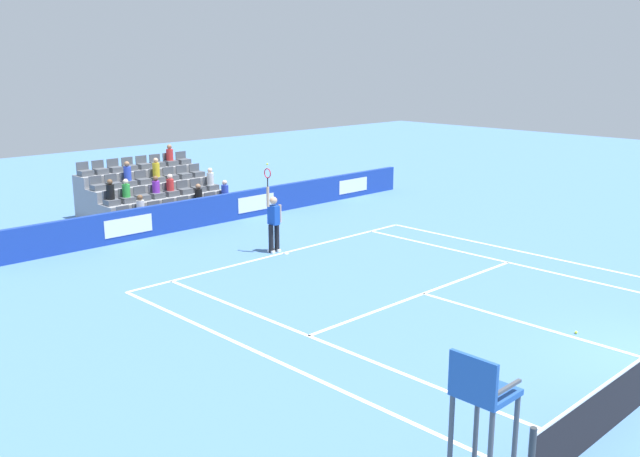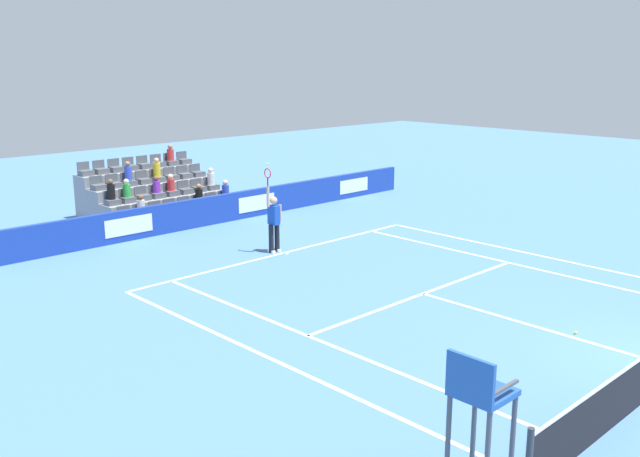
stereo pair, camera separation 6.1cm
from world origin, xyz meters
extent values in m
cube|color=white|center=(0.00, -11.89, 0.00)|extent=(10.97, 0.10, 0.01)
cube|color=white|center=(0.00, -6.40, 0.00)|extent=(8.23, 0.10, 0.01)
cube|color=white|center=(0.00, -3.20, 0.00)|extent=(0.10, 6.40, 0.01)
cube|color=white|center=(4.12, -5.95, 0.00)|extent=(0.10, 11.89, 0.01)
cube|color=white|center=(-4.12, -5.95, 0.00)|extent=(0.10, 11.89, 0.01)
cube|color=white|center=(5.49, -5.95, 0.00)|extent=(0.10, 11.89, 0.01)
cube|color=white|center=(-5.49, -5.95, 0.00)|extent=(0.10, 11.89, 0.01)
cube|color=white|center=(0.00, -11.79, 0.00)|extent=(0.10, 0.20, 0.01)
cube|color=#193899|center=(0.00, -16.69, 0.53)|extent=(21.88, 0.20, 1.05)
cube|color=white|center=(-8.20, -16.58, 0.53)|extent=(1.75, 0.01, 0.59)
cube|color=white|center=(-2.73, -16.58, 0.53)|extent=(1.75, 0.01, 0.59)
cube|color=white|center=(2.73, -16.58, 0.53)|extent=(1.75, 0.01, 0.59)
cylinder|color=black|center=(0.03, -12.19, 0.45)|extent=(0.16, 0.16, 0.90)
cylinder|color=black|center=(0.27, -12.19, 0.45)|extent=(0.16, 0.16, 0.90)
cube|color=white|center=(0.03, -12.19, 0.04)|extent=(0.12, 0.26, 0.08)
cube|color=white|center=(0.27, -12.19, 0.04)|extent=(0.12, 0.26, 0.08)
cube|color=#1947B2|center=(0.15, -12.19, 1.20)|extent=(0.22, 0.36, 0.60)
sphere|color=#D3A884|center=(0.15, -12.19, 1.66)|extent=(0.24, 0.24, 0.24)
cylinder|color=#D3A884|center=(0.37, -12.19, 1.81)|extent=(0.09, 0.09, 0.62)
cylinder|color=#D3A884|center=(-0.07, -12.14, 1.22)|extent=(0.09, 0.09, 0.56)
cylinder|color=black|center=(0.37, -12.19, 2.26)|extent=(0.04, 0.04, 0.28)
torus|color=red|center=(0.37, -12.19, 2.54)|extent=(0.03, 0.31, 0.31)
sphere|color=#D1E533|center=(0.37, -12.19, 2.82)|extent=(0.07, 0.07, 0.07)
cylinder|color=#474C54|center=(6.39, -0.62, 0.85)|extent=(0.07, 0.07, 1.71)
cylinder|color=#474C54|center=(6.39, -0.02, 0.85)|extent=(0.07, 0.07, 1.71)
cylinder|color=#474C54|center=(6.99, -0.62, 0.85)|extent=(0.07, 0.07, 1.71)
cube|color=#23519E|center=(6.69, -0.32, 1.75)|extent=(0.70, 0.70, 0.08)
cube|color=#23519E|center=(7.01, -0.32, 2.06)|extent=(0.06, 0.70, 0.55)
cube|color=#474C54|center=(6.69, -0.64, 1.93)|extent=(0.56, 0.05, 0.04)
cube|color=#474C54|center=(6.69, 0.00, 1.93)|extent=(0.56, 0.05, 0.04)
cube|color=gray|center=(0.00, -17.77, 0.21)|extent=(4.96, 0.95, 0.42)
cube|color=#545960|center=(-2.17, -17.77, 0.52)|extent=(0.48, 0.44, 0.20)
cube|color=#545960|center=(-2.17, -17.97, 0.77)|extent=(0.48, 0.04, 0.30)
cube|color=#545960|center=(-1.55, -17.77, 0.52)|extent=(0.48, 0.44, 0.20)
cube|color=#545960|center=(-1.55, -17.97, 0.77)|extent=(0.48, 0.04, 0.30)
cube|color=#545960|center=(-0.93, -17.77, 0.52)|extent=(0.48, 0.44, 0.20)
cube|color=#545960|center=(-0.93, -17.97, 0.77)|extent=(0.48, 0.04, 0.30)
cube|color=#545960|center=(-0.31, -17.77, 0.52)|extent=(0.48, 0.44, 0.20)
cube|color=#545960|center=(-0.31, -17.97, 0.77)|extent=(0.48, 0.04, 0.30)
cube|color=#545960|center=(0.31, -17.77, 0.52)|extent=(0.48, 0.44, 0.20)
cube|color=#545960|center=(0.31, -17.97, 0.77)|extent=(0.48, 0.04, 0.30)
cube|color=#545960|center=(0.93, -17.77, 0.52)|extent=(0.48, 0.44, 0.20)
cube|color=#545960|center=(0.93, -17.97, 0.77)|extent=(0.48, 0.04, 0.30)
cube|color=#545960|center=(1.55, -17.77, 0.52)|extent=(0.48, 0.44, 0.20)
cube|color=#545960|center=(1.55, -17.97, 0.77)|extent=(0.48, 0.04, 0.30)
cube|color=#545960|center=(2.17, -17.77, 0.52)|extent=(0.48, 0.44, 0.20)
cube|color=#545960|center=(2.17, -17.97, 0.77)|extent=(0.48, 0.04, 0.30)
cube|color=gray|center=(0.00, -18.72, 0.42)|extent=(4.96, 0.95, 0.84)
cube|color=#545960|center=(-2.17, -18.72, 0.94)|extent=(0.48, 0.44, 0.20)
cube|color=#545960|center=(-2.17, -18.92, 1.19)|extent=(0.48, 0.04, 0.30)
cube|color=#545960|center=(-1.55, -18.72, 0.94)|extent=(0.48, 0.44, 0.20)
cube|color=#545960|center=(-1.55, -18.92, 1.19)|extent=(0.48, 0.04, 0.30)
cube|color=#545960|center=(-0.93, -18.72, 0.94)|extent=(0.48, 0.44, 0.20)
cube|color=#545960|center=(-0.93, -18.92, 1.19)|extent=(0.48, 0.04, 0.30)
cube|color=#545960|center=(-0.31, -18.72, 0.94)|extent=(0.48, 0.44, 0.20)
cube|color=#545960|center=(-0.31, -18.92, 1.19)|extent=(0.48, 0.04, 0.30)
cube|color=#545960|center=(0.31, -18.72, 0.94)|extent=(0.48, 0.44, 0.20)
cube|color=#545960|center=(0.31, -18.92, 1.19)|extent=(0.48, 0.04, 0.30)
cube|color=#545960|center=(0.93, -18.72, 0.94)|extent=(0.48, 0.44, 0.20)
cube|color=#545960|center=(0.93, -18.92, 1.19)|extent=(0.48, 0.04, 0.30)
cube|color=#545960|center=(1.55, -18.72, 0.94)|extent=(0.48, 0.44, 0.20)
cube|color=#545960|center=(1.55, -18.92, 1.19)|extent=(0.48, 0.04, 0.30)
cube|color=#545960|center=(2.17, -18.72, 0.94)|extent=(0.48, 0.44, 0.20)
cube|color=#545960|center=(2.17, -18.92, 1.19)|extent=(0.48, 0.04, 0.30)
cube|color=gray|center=(0.00, -19.67, 0.63)|extent=(4.96, 0.95, 1.26)
cube|color=#545960|center=(-2.17, -19.67, 1.36)|extent=(0.48, 0.44, 0.20)
cube|color=#545960|center=(-2.17, -19.87, 1.61)|extent=(0.48, 0.04, 0.30)
cube|color=#545960|center=(-1.55, -19.67, 1.36)|extent=(0.48, 0.44, 0.20)
cube|color=#545960|center=(-1.55, -19.87, 1.61)|extent=(0.48, 0.04, 0.30)
cube|color=#545960|center=(-0.93, -19.67, 1.36)|extent=(0.48, 0.44, 0.20)
cube|color=#545960|center=(-0.93, -19.87, 1.61)|extent=(0.48, 0.04, 0.30)
cube|color=#545960|center=(-0.31, -19.67, 1.36)|extent=(0.48, 0.44, 0.20)
cube|color=#545960|center=(-0.31, -19.87, 1.61)|extent=(0.48, 0.04, 0.30)
cube|color=#545960|center=(0.31, -19.67, 1.36)|extent=(0.48, 0.44, 0.20)
cube|color=#545960|center=(0.31, -19.87, 1.61)|extent=(0.48, 0.04, 0.30)
cube|color=#545960|center=(0.93, -19.67, 1.36)|extent=(0.48, 0.44, 0.20)
cube|color=#545960|center=(0.93, -19.87, 1.61)|extent=(0.48, 0.04, 0.30)
cube|color=#545960|center=(1.55, -19.67, 1.36)|extent=(0.48, 0.44, 0.20)
cube|color=#545960|center=(1.55, -19.87, 1.61)|extent=(0.48, 0.04, 0.30)
cube|color=#545960|center=(2.17, -19.67, 1.36)|extent=(0.48, 0.44, 0.20)
cube|color=#545960|center=(2.17, -19.87, 1.61)|extent=(0.48, 0.04, 0.30)
cube|color=gray|center=(0.00, -20.62, 0.84)|extent=(4.96, 0.95, 1.68)
cube|color=#545960|center=(-2.17, -20.62, 1.78)|extent=(0.48, 0.44, 0.20)
cube|color=#545960|center=(-2.17, -20.82, 2.03)|extent=(0.48, 0.04, 0.30)
cube|color=#545960|center=(-1.55, -20.62, 1.78)|extent=(0.48, 0.44, 0.20)
cube|color=#545960|center=(-1.55, -20.82, 2.03)|extent=(0.48, 0.04, 0.30)
cube|color=#545960|center=(-0.93, -20.62, 1.78)|extent=(0.48, 0.44, 0.20)
cube|color=#545960|center=(-0.93, -20.82, 2.03)|extent=(0.48, 0.04, 0.30)
cube|color=#545960|center=(-0.31, -20.62, 1.78)|extent=(0.48, 0.44, 0.20)
cube|color=#545960|center=(-0.31, -20.82, 2.03)|extent=(0.48, 0.04, 0.30)
cube|color=#545960|center=(0.31, -20.62, 1.78)|extent=(0.48, 0.44, 0.20)
cube|color=#545960|center=(0.31, -20.82, 2.03)|extent=(0.48, 0.04, 0.30)
cube|color=#545960|center=(0.93, -20.62, 1.78)|extent=(0.48, 0.44, 0.20)
cube|color=#545960|center=(0.93, -20.82, 2.03)|extent=(0.48, 0.04, 0.30)
cube|color=#545960|center=(1.55, -20.62, 1.78)|extent=(0.48, 0.44, 0.20)
cube|color=#545960|center=(1.55, -20.82, 2.03)|extent=(0.48, 0.04, 0.30)
cube|color=#545960|center=(2.17, -20.62, 1.78)|extent=(0.48, 0.44, 0.20)
cube|color=#545960|center=(2.17, -20.82, 2.03)|extent=(0.48, 0.04, 0.30)
cylinder|color=yellow|center=(-0.31, -19.72, 1.73)|extent=(0.28, 0.28, 0.54)
sphere|color=#D3A884|center=(-0.31, -19.72, 2.10)|extent=(0.20, 0.20, 0.20)
cylinder|color=red|center=(-1.55, -20.67, 2.11)|extent=(0.28, 0.28, 0.46)
sphere|color=#9E7251|center=(-1.55, -20.67, 2.44)|extent=(0.20, 0.20, 0.20)
cylinder|color=purple|center=(0.31, -18.77, 1.26)|extent=(0.28, 0.28, 0.44)
sphere|color=brown|center=(0.31, -18.77, 1.58)|extent=(0.20, 0.20, 0.20)
cylinder|color=white|center=(1.55, -17.82, 0.84)|extent=(0.28, 0.28, 0.44)
sphere|color=brown|center=(1.55, -17.82, 1.16)|extent=(0.20, 0.20, 0.20)
cylinder|color=red|center=(-0.31, -18.77, 1.26)|extent=(0.28, 0.28, 0.44)
sphere|color=beige|center=(-0.31, -18.77, 1.58)|extent=(0.20, 0.20, 0.20)
cylinder|color=blue|center=(-2.17, -17.82, 0.88)|extent=(0.28, 0.28, 0.52)
sphere|color=beige|center=(-2.17, -17.82, 1.24)|extent=(0.20, 0.20, 0.20)
cylinder|color=black|center=(2.17, -18.77, 1.31)|extent=(0.28, 0.28, 0.53)
sphere|color=brown|center=(2.17, -18.77, 1.67)|extent=(0.20, 0.20, 0.20)
cylinder|color=black|center=(-0.93, -17.82, 0.88)|extent=(0.28, 0.28, 0.52)
sphere|color=#9E7251|center=(-0.93, -17.82, 1.24)|extent=(0.20, 0.20, 0.20)
cylinder|color=white|center=(-2.17, -18.77, 1.28)|extent=(0.28, 0.28, 0.47)
sphere|color=beige|center=(-2.17, -18.77, 1.61)|extent=(0.20, 0.20, 0.20)
cylinder|color=blue|center=(0.93, -19.72, 1.73)|extent=(0.28, 0.28, 0.53)
sphere|color=#9E7251|center=(0.93, -19.72, 2.09)|extent=(0.20, 0.20, 0.20)
cylinder|color=green|center=(1.55, -18.77, 1.27)|extent=(0.28, 0.28, 0.47)
sphere|color=beige|center=(1.55, -18.77, 1.61)|extent=(0.20, 0.20, 0.20)
sphere|color=#D1E533|center=(-0.23, -2.34, 0.03)|extent=(0.07, 0.07, 0.07)
camera|label=1|loc=(14.07, 4.17, 5.96)|focal=39.55mm
camera|label=2|loc=(14.02, 4.22, 5.96)|focal=39.55mm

